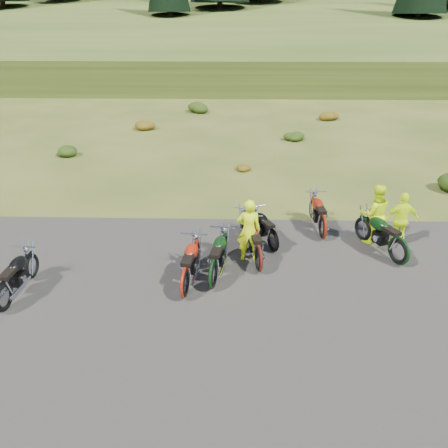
{
  "coord_description": "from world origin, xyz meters",
  "views": [
    {
      "loc": [
        -0.69,
        -9.48,
        6.34
      ],
      "look_at": [
        -0.99,
        1.53,
        1.03
      ],
      "focal_mm": 35.0,
      "sensor_mm": 36.0,
      "label": 1
    }
  ],
  "objects_px": {
    "motorcycle_3": "(248,252)",
    "person_middle": "(249,231)",
    "motorcycle_0": "(7,310)",
    "motorcycle_7": "(396,264)"
  },
  "relations": [
    {
      "from": "motorcycle_7",
      "to": "person_middle",
      "type": "relative_size",
      "value": 1.25
    },
    {
      "from": "motorcycle_3",
      "to": "motorcycle_7",
      "type": "distance_m",
      "value": 4.18
    },
    {
      "from": "motorcycle_3",
      "to": "person_middle",
      "type": "distance_m",
      "value": 1.03
    },
    {
      "from": "motorcycle_3",
      "to": "motorcycle_7",
      "type": "bearing_deg",
      "value": -106.61
    },
    {
      "from": "motorcycle_0",
      "to": "motorcycle_7",
      "type": "relative_size",
      "value": 0.91
    },
    {
      "from": "person_middle",
      "to": "motorcycle_0",
      "type": "bearing_deg",
      "value": 24.39
    },
    {
      "from": "motorcycle_0",
      "to": "motorcycle_7",
      "type": "height_order",
      "value": "motorcycle_7"
    },
    {
      "from": "motorcycle_3",
      "to": "motorcycle_7",
      "type": "height_order",
      "value": "motorcycle_7"
    },
    {
      "from": "motorcycle_0",
      "to": "motorcycle_3",
      "type": "bearing_deg",
      "value": -60.06
    },
    {
      "from": "motorcycle_7",
      "to": "person_middle",
      "type": "distance_m",
      "value": 4.26
    }
  ]
}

